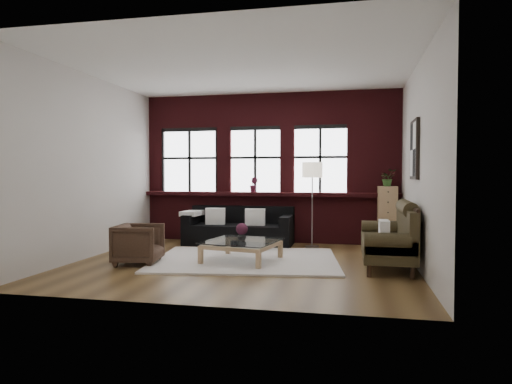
% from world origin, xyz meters
% --- Properties ---
extents(floor, '(5.50, 5.50, 0.00)m').
position_xyz_m(floor, '(0.00, 0.00, 0.00)').
color(floor, brown).
rests_on(floor, ground).
extents(ceiling, '(5.50, 5.50, 0.00)m').
position_xyz_m(ceiling, '(0.00, 0.00, 3.20)').
color(ceiling, white).
rests_on(ceiling, ground).
extents(wall_back, '(5.50, 0.00, 5.50)m').
position_xyz_m(wall_back, '(0.00, 2.50, 1.60)').
color(wall_back, beige).
rests_on(wall_back, ground).
extents(wall_front, '(5.50, 0.00, 5.50)m').
position_xyz_m(wall_front, '(0.00, -2.50, 1.60)').
color(wall_front, beige).
rests_on(wall_front, ground).
extents(wall_left, '(0.00, 5.00, 5.00)m').
position_xyz_m(wall_left, '(-2.75, 0.00, 1.60)').
color(wall_left, beige).
rests_on(wall_left, ground).
extents(wall_right, '(0.00, 5.00, 5.00)m').
position_xyz_m(wall_right, '(2.75, 0.00, 1.60)').
color(wall_right, beige).
rests_on(wall_right, ground).
extents(brick_backwall, '(5.50, 0.12, 3.20)m').
position_xyz_m(brick_backwall, '(0.00, 2.44, 1.60)').
color(brick_backwall, '#461014').
rests_on(brick_backwall, floor).
extents(sill_ledge, '(5.50, 0.30, 0.08)m').
position_xyz_m(sill_ledge, '(0.00, 2.35, 1.04)').
color(sill_ledge, '#461014').
rests_on(sill_ledge, brick_backwall).
extents(window_left, '(1.38, 0.10, 1.50)m').
position_xyz_m(window_left, '(-1.80, 2.45, 1.75)').
color(window_left, black).
rests_on(window_left, brick_backwall).
extents(window_mid, '(1.38, 0.10, 1.50)m').
position_xyz_m(window_mid, '(-0.30, 2.45, 1.75)').
color(window_mid, black).
rests_on(window_mid, brick_backwall).
extents(window_right, '(1.38, 0.10, 1.50)m').
position_xyz_m(window_right, '(1.10, 2.45, 1.75)').
color(window_right, black).
rests_on(window_right, brick_backwall).
extents(wall_poster, '(0.05, 0.74, 0.94)m').
position_xyz_m(wall_poster, '(2.72, 0.30, 1.85)').
color(wall_poster, black).
rests_on(wall_poster, wall_right).
extents(shag_rug, '(3.32, 2.77, 0.03)m').
position_xyz_m(shag_rug, '(0.01, 0.21, 0.02)').
color(shag_rug, beige).
rests_on(shag_rug, floor).
extents(dark_sofa, '(2.22, 0.90, 0.80)m').
position_xyz_m(dark_sofa, '(-0.54, 1.90, 0.40)').
color(dark_sofa, black).
rests_on(dark_sofa, floor).
extents(pillow_a, '(0.42, 0.21, 0.34)m').
position_xyz_m(pillow_a, '(-1.01, 1.80, 0.59)').
color(pillow_a, white).
rests_on(pillow_a, dark_sofa).
extents(pillow_b, '(0.41, 0.17, 0.34)m').
position_xyz_m(pillow_b, '(-0.17, 1.80, 0.59)').
color(pillow_b, white).
rests_on(pillow_b, dark_sofa).
extents(vintage_settee, '(0.86, 1.93, 1.03)m').
position_xyz_m(vintage_settee, '(2.30, 0.20, 0.51)').
color(vintage_settee, '#322A17').
rests_on(vintage_settee, floor).
extents(pillow_settee, '(0.14, 0.38, 0.34)m').
position_xyz_m(pillow_settee, '(2.22, -0.39, 0.62)').
color(pillow_settee, white).
rests_on(pillow_settee, vintage_settee).
extents(armchair, '(0.82, 0.80, 0.66)m').
position_xyz_m(armchair, '(-1.64, -0.43, 0.33)').
color(armchair, '#3A281D').
rests_on(armchair, floor).
extents(coffee_table, '(1.31, 1.31, 0.38)m').
position_xyz_m(coffee_table, '(-0.02, 0.05, 0.18)').
color(coffee_table, tan).
rests_on(coffee_table, shag_rug).
extents(vase, '(0.17, 0.17, 0.15)m').
position_xyz_m(vase, '(-0.02, 0.05, 0.44)').
color(vase, '#B2B2B2').
rests_on(vase, coffee_table).
extents(flowers, '(0.20, 0.20, 0.20)m').
position_xyz_m(flowers, '(-0.02, 0.05, 0.56)').
color(flowers, '#4C1A30').
rests_on(flowers, vase).
extents(drawer_chest, '(0.38, 0.38, 1.22)m').
position_xyz_m(drawer_chest, '(2.46, 2.21, 0.61)').
color(drawer_chest, tan).
rests_on(drawer_chest, floor).
extents(potted_plant_top, '(0.38, 0.36, 0.34)m').
position_xyz_m(potted_plant_top, '(2.46, 2.21, 1.39)').
color(potted_plant_top, '#2D5923').
rests_on(potted_plant_top, drawer_chest).
extents(floor_lamp, '(0.40, 0.40, 1.85)m').
position_xyz_m(floor_lamp, '(0.99, 1.83, 0.93)').
color(floor_lamp, '#A5A5A8').
rests_on(floor_lamp, floor).
extents(sill_plant, '(0.19, 0.16, 0.32)m').
position_xyz_m(sill_plant, '(-0.31, 2.32, 1.24)').
color(sill_plant, '#4C1A30').
rests_on(sill_plant, sill_ledge).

